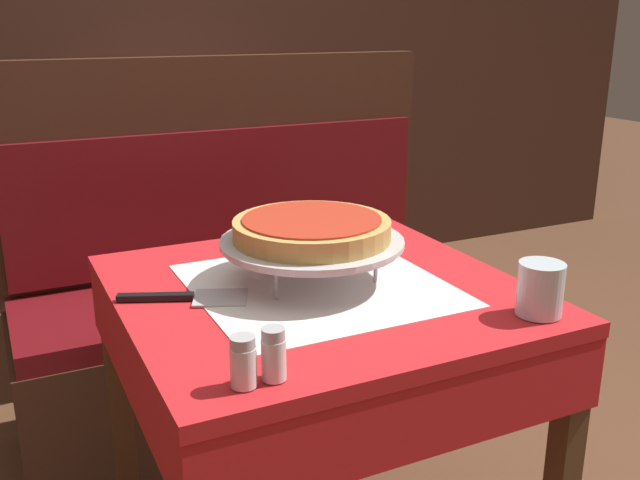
# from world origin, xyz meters

# --- Properties ---
(dining_table_front) EXTENTS (0.78, 0.78, 0.75)m
(dining_table_front) POSITION_xyz_m (0.00, 0.00, 0.65)
(dining_table_front) COLOR red
(dining_table_front) RESTS_ON ground_plane
(dining_table_rear) EXTENTS (0.82, 0.82, 0.76)m
(dining_table_rear) POSITION_xyz_m (0.21, 1.55, 0.66)
(dining_table_rear) COLOR red
(dining_table_rear) RESTS_ON ground_plane
(booth_bench) EXTENTS (1.39, 0.49, 1.16)m
(booth_bench) POSITION_xyz_m (0.11, 0.76, 0.34)
(booth_bench) COLOR #3D2316
(booth_bench) RESTS_ON ground_plane
(back_wall_panel) EXTENTS (6.00, 0.04, 2.40)m
(back_wall_panel) POSITION_xyz_m (0.00, 2.09, 1.20)
(back_wall_panel) COLOR #3D2319
(back_wall_panel) RESTS_ON ground_plane
(pizza_pan_stand) EXTENTS (0.37, 0.37, 0.09)m
(pizza_pan_stand) POSITION_xyz_m (0.00, 0.03, 0.83)
(pizza_pan_stand) COLOR #ADADB2
(pizza_pan_stand) RESTS_ON dining_table_front
(deep_dish_pizza) EXTENTS (0.32, 0.32, 0.04)m
(deep_dish_pizza) POSITION_xyz_m (0.00, 0.03, 0.87)
(deep_dish_pizza) COLOR tan
(deep_dish_pizza) RESTS_ON pizza_pan_stand
(pizza_server) EXTENTS (0.25, 0.14, 0.01)m
(pizza_server) POSITION_xyz_m (-0.26, 0.04, 0.76)
(pizza_server) COLOR #BCBCC1
(pizza_server) RESTS_ON dining_table_front
(water_glass_near) EXTENTS (0.08, 0.08, 0.10)m
(water_glass_near) POSITION_xyz_m (0.30, -0.31, 0.80)
(water_glass_near) COLOR silver
(water_glass_near) RESTS_ON dining_table_front
(salt_shaker) EXTENTS (0.04, 0.04, 0.08)m
(salt_shaker) POSITION_xyz_m (-0.28, -0.33, 0.79)
(salt_shaker) COLOR silver
(salt_shaker) RESTS_ON dining_table_front
(pepper_shaker) EXTENTS (0.04, 0.04, 0.08)m
(pepper_shaker) POSITION_xyz_m (-0.23, -0.33, 0.80)
(pepper_shaker) COLOR silver
(pepper_shaker) RESTS_ON dining_table_front
(condiment_caddy) EXTENTS (0.14, 0.14, 0.17)m
(condiment_caddy) POSITION_xyz_m (0.16, 1.46, 0.79)
(condiment_caddy) COLOR black
(condiment_caddy) RESTS_ON dining_table_rear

